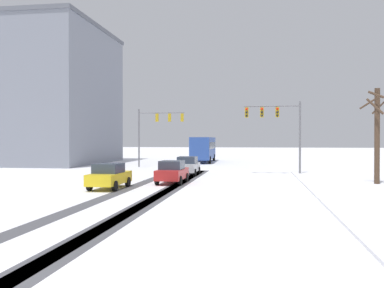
# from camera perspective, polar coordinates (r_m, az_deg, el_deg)

# --- Properties ---
(wheel_track_left_lane) EXTENTS (1.02, 36.00, 0.01)m
(wheel_track_left_lane) POSITION_cam_1_polar(r_m,az_deg,el_deg) (25.49, -3.40, -6.47)
(wheel_track_left_lane) COLOR #4C4C51
(wheel_track_left_lane) RESTS_ON ground
(wheel_track_right_lane) EXTENTS (0.88, 36.00, 0.01)m
(wheel_track_right_lane) POSITION_cam_1_polar(r_m,az_deg,el_deg) (26.24, -9.57, -6.28)
(wheel_track_right_lane) COLOR #4C4C51
(wheel_track_right_lane) RESTS_ON ground
(wheel_track_center) EXTENTS (0.87, 36.00, 0.01)m
(wheel_track_center) POSITION_cam_1_polar(r_m,az_deg,el_deg) (25.56, -4.06, -6.46)
(wheel_track_center) COLOR #4C4C51
(wheel_track_center) RESTS_ON ground
(sidewalk_kerb_right) EXTENTS (4.00, 36.00, 0.12)m
(sidewalk_kerb_right) POSITION_cam_1_polar(r_m,az_deg,el_deg) (23.85, 21.09, -6.88)
(sidewalk_kerb_right) COLOR white
(sidewalk_kerb_right) RESTS_ON ground
(traffic_signal_far_left) EXTENTS (5.27, 0.55, 6.50)m
(traffic_signal_far_left) POSITION_cam_1_polar(r_m,az_deg,el_deg) (48.53, -4.64, 2.56)
(traffic_signal_far_left) COLOR slate
(traffic_signal_far_left) RESTS_ON ground
(traffic_signal_near_right) EXTENTS (5.03, 0.43, 6.50)m
(traffic_signal_near_right) POSITION_cam_1_polar(r_m,az_deg,el_deg) (39.18, 11.21, 2.98)
(traffic_signal_near_right) COLOR slate
(traffic_signal_near_right) RESTS_ON ground
(car_silver_lead) EXTENTS (1.84, 4.10, 1.62)m
(car_silver_lead) POSITION_cam_1_polar(r_m,az_deg,el_deg) (37.96, -0.59, -2.88)
(car_silver_lead) COLOR #B7BABF
(car_silver_lead) RESTS_ON ground
(car_red_second) EXTENTS (1.86, 4.11, 1.62)m
(car_red_second) POSITION_cam_1_polar(r_m,az_deg,el_deg) (30.89, -2.65, -3.70)
(car_red_second) COLOR red
(car_red_second) RESTS_ON ground
(car_yellow_cab_third) EXTENTS (1.88, 4.13, 1.62)m
(car_yellow_cab_third) POSITION_cam_1_polar(r_m,az_deg,el_deg) (28.03, -10.89, -4.16)
(car_yellow_cab_third) COLOR yellow
(car_yellow_cab_third) RESTS_ON ground
(bus_oncoming) EXTENTS (2.89, 11.06, 3.38)m
(bus_oncoming) POSITION_cam_1_polar(r_m,az_deg,el_deg) (58.78, 1.52, -0.46)
(bus_oncoming) COLOR #284793
(bus_oncoming) RESTS_ON ground
(bare_tree_sidewalk_mid) EXTENTS (2.02, 2.01, 6.75)m
(bare_tree_sidewalk_mid) POSITION_cam_1_polar(r_m,az_deg,el_deg) (33.09, 23.24, 1.47)
(bare_tree_sidewalk_mid) COLOR #4C3828
(bare_tree_sidewalk_mid) RESTS_ON ground
(office_building_far_left_block) EXTENTS (21.27, 18.79, 17.58)m
(office_building_far_left_block) POSITION_cam_1_polar(r_m,az_deg,el_deg) (61.05, -21.32, 5.93)
(office_building_far_left_block) COLOR gray
(office_building_far_left_block) RESTS_ON ground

